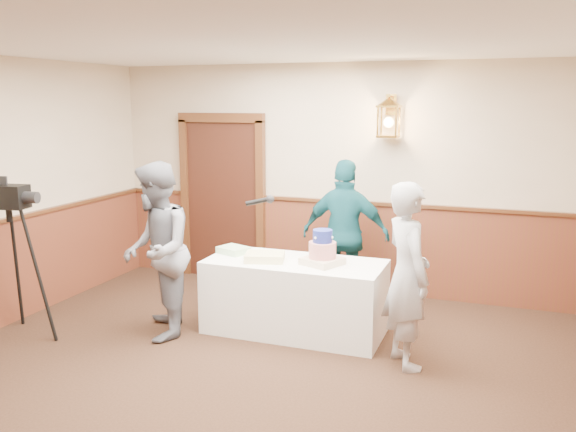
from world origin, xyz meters
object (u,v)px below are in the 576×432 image
(sheet_cake_green, at_px, (233,250))
(sheet_cake_yellow, at_px, (265,257))
(tiered_cake, at_px, (322,251))
(assistant_p, at_px, (346,235))
(display_table, at_px, (295,296))
(baker, at_px, (407,275))
(interviewer, at_px, (156,251))
(tv_camera_rig, at_px, (14,271))

(sheet_cake_green, bearing_deg, sheet_cake_yellow, -21.74)
(tiered_cake, height_order, assistant_p, assistant_p)
(display_table, xyz_separation_m, tiered_cake, (0.30, -0.03, 0.51))
(baker, bearing_deg, tiered_cake, 34.18)
(interviewer, bearing_deg, sheet_cake_yellow, 87.75)
(tv_camera_rig, bearing_deg, tiered_cake, 12.11)
(display_table, distance_m, interviewer, 1.47)
(sheet_cake_green, xyz_separation_m, assistant_p, (1.00, 0.85, 0.07))
(baker, height_order, tv_camera_rig, baker)
(interviewer, relative_size, baker, 1.06)
(baker, height_order, assistant_p, assistant_p)
(assistant_p, bearing_deg, interviewer, 43.32)
(interviewer, bearing_deg, tiered_cake, 80.71)
(assistant_p, xyz_separation_m, tv_camera_rig, (-2.82, -2.05, -0.16))
(baker, relative_size, tv_camera_rig, 1.07)
(assistant_p, relative_size, tv_camera_rig, 1.10)
(interviewer, relative_size, assistant_p, 1.04)
(sheet_cake_green, height_order, interviewer, interviewer)
(display_table, height_order, baker, baker)
(sheet_cake_yellow, bearing_deg, baker, -11.61)
(sheet_cake_yellow, relative_size, assistant_p, 0.23)
(interviewer, height_order, assistant_p, interviewer)
(display_table, height_order, tv_camera_rig, tv_camera_rig)
(tiered_cake, bearing_deg, tv_camera_rig, -158.83)
(tiered_cake, xyz_separation_m, sheet_cake_green, (-1.02, 0.10, -0.10))
(sheet_cake_green, bearing_deg, baker, -13.97)
(tiered_cake, xyz_separation_m, tv_camera_rig, (-2.84, -1.10, -0.19))
(display_table, xyz_separation_m, tv_camera_rig, (-2.54, -1.12, 0.32))
(assistant_p, bearing_deg, display_table, 71.90)
(display_table, height_order, interviewer, interviewer)
(display_table, relative_size, interviewer, 1.02)
(sheet_cake_yellow, bearing_deg, tiered_cake, 6.89)
(sheet_cake_green, relative_size, tv_camera_rig, 0.19)
(sheet_cake_green, distance_m, interviewer, 0.85)
(display_table, bearing_deg, tv_camera_rig, -156.12)
(sheet_cake_green, height_order, baker, baker)
(interviewer, bearing_deg, baker, 65.15)
(tiered_cake, distance_m, sheet_cake_green, 1.03)
(sheet_cake_green, relative_size, baker, 0.18)
(sheet_cake_yellow, relative_size, tv_camera_rig, 0.25)
(sheet_cake_yellow, bearing_deg, assistant_p, 60.89)
(baker, bearing_deg, sheet_cake_green, 42.96)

